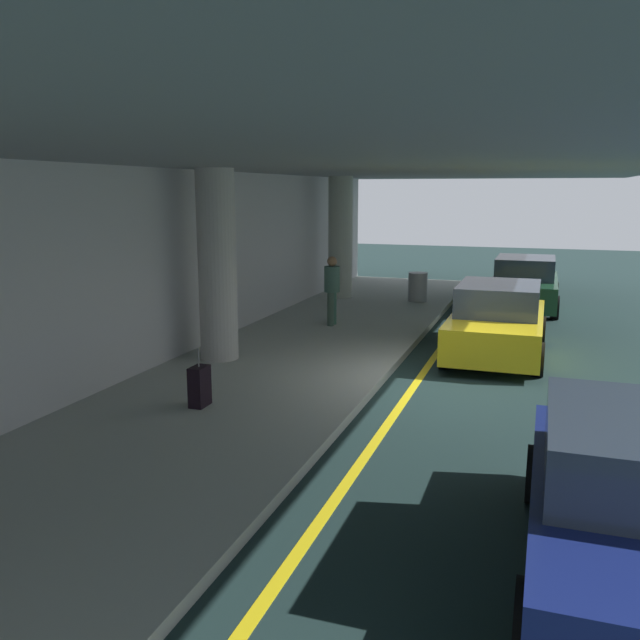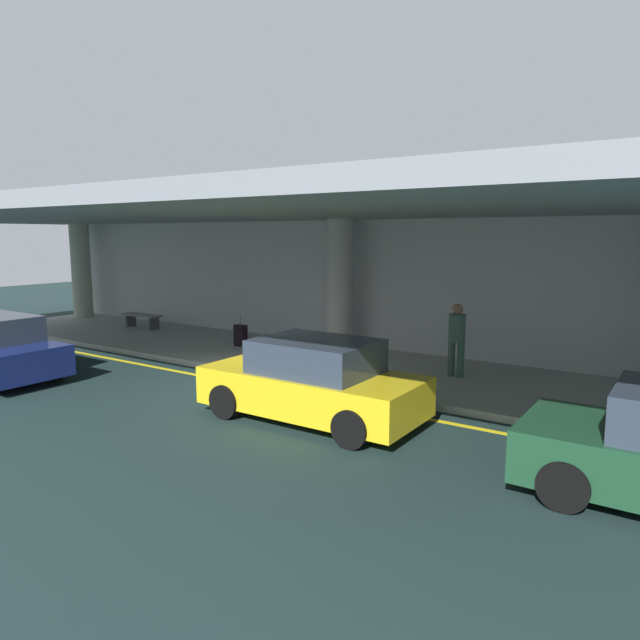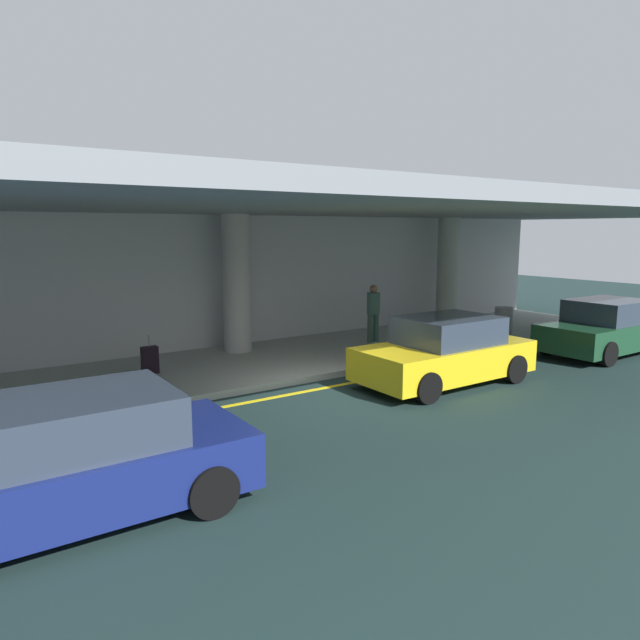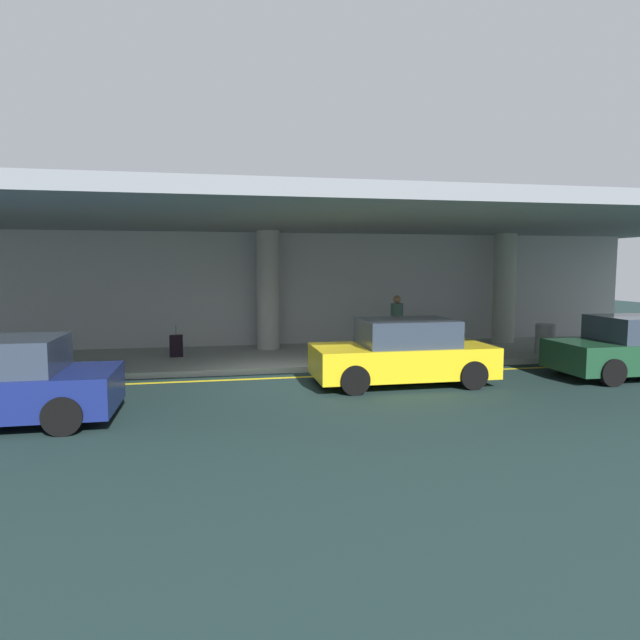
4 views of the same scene
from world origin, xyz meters
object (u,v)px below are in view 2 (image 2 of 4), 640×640
support_column_far_left (81,271)px  suitcase_upright_primary (241,335)px  bench_metal (142,318)px  traveler_with_luggage (457,335)px  car_yellow_taxi (313,382)px  support_column_left_mid (340,286)px

support_column_far_left → suitcase_upright_primary: (9.26, -1.07, -1.51)m
support_column_far_left → suitcase_upright_primary: bearing=-6.6°
support_column_far_left → bench_metal: size_ratio=2.28×
traveler_with_luggage → bench_metal: size_ratio=1.05×
car_yellow_taxi → suitcase_upright_primary: car_yellow_taxi is taller
support_column_far_left → car_yellow_taxi: (14.60, -5.07, -1.26)m
car_yellow_taxi → bench_metal: (-10.39, 4.53, -0.21)m
support_column_far_left → support_column_left_mid: same height
car_yellow_taxi → traveler_with_luggage: bearing=-103.6°
support_column_left_mid → suitcase_upright_primary: (-2.74, -1.07, -1.51)m
car_yellow_taxi → suitcase_upright_primary: 6.67m
support_column_left_mid → bench_metal: size_ratio=2.28×
support_column_left_mid → support_column_far_left: bearing=180.0°
car_yellow_taxi → traveler_with_luggage: (1.23, 3.99, 0.40)m
support_column_left_mid → traveler_with_luggage: bearing=-15.8°
traveler_with_luggage → support_column_left_mid: bearing=-124.8°
support_column_far_left → support_column_left_mid: size_ratio=1.00×
traveler_with_luggage → bench_metal: traveler_with_luggage is taller
support_column_far_left → support_column_left_mid: 12.00m
support_column_far_left → bench_metal: (4.21, -0.54, -1.47)m
suitcase_upright_primary → bench_metal: bearing=-159.6°
support_column_far_left → traveler_with_luggage: bearing=-3.9°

